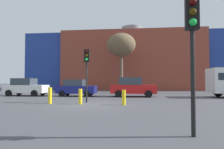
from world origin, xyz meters
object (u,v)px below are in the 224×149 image
object	(u,v)px
bollard_yellow_0	(80,96)
traffic_light_near_right	(192,34)
parked_car_1	(26,87)
traffic_light_island	(87,63)
bollard_yellow_2	(124,97)
parked_car_3	(133,87)
bollard_yellow_1	(50,96)
bare_tree_0	(121,45)
parked_car_2	(76,88)

from	to	relation	value
bollard_yellow_0	traffic_light_near_right	bearing A→B (deg)	-54.30
bollard_yellow_0	parked_car_1	bearing A→B (deg)	139.19
parked_car_1	traffic_light_island	distance (m)	9.62
bollard_yellow_2	traffic_light_island	bearing A→B (deg)	155.29
parked_car_3	bollard_yellow_0	size ratio (longest dim) A/B	4.32
bollard_yellow_0	bollard_yellow_1	distance (m)	2.09
parked_car_1	bollard_yellow_1	bearing A→B (deg)	-50.02
parked_car_3	bollard_yellow_2	size ratio (longest dim) A/B	4.53
parked_car_1	bare_tree_0	world-z (taller)	bare_tree_0
parked_car_3	bare_tree_0	bearing A→B (deg)	100.87
traffic_light_island	parked_car_2	bearing A→B (deg)	-157.82
traffic_light_island	bollard_yellow_0	xyz separation A→B (m)	(-0.16, -1.07, -2.29)
traffic_light_island	bollard_yellow_2	distance (m)	3.78
parked_car_3	parked_car_1	bearing A→B (deg)	-180.00
traffic_light_near_right	bollard_yellow_2	distance (m)	7.56
parked_car_3	traffic_light_near_right	bearing A→B (deg)	-83.22
bare_tree_0	bollard_yellow_0	distance (m)	15.91
traffic_light_near_right	bare_tree_0	distance (m)	22.17
traffic_light_near_right	bollard_yellow_1	xyz separation A→B (m)	(-7.14, 7.04, -2.27)
parked_car_3	bollard_yellow_2	bearing A→B (deg)	-94.87
parked_car_3	parked_car_2	bearing A→B (deg)	180.00
bollard_yellow_2	parked_car_1	bearing A→B (deg)	147.28
traffic_light_near_right	bollard_yellow_0	xyz separation A→B (m)	(-5.05, 7.03, -2.32)
parked_car_3	traffic_light_island	bearing A→B (deg)	-121.10
bare_tree_0	bollard_yellow_1	bearing A→B (deg)	-105.25
bollard_yellow_2	bollard_yellow_1	bearing A→B (deg)	177.90
parked_car_3	bollard_yellow_1	distance (m)	8.55
traffic_light_near_right	traffic_light_island	world-z (taller)	traffic_light_near_right
parked_car_2	parked_car_3	world-z (taller)	parked_car_3
parked_car_1	bollard_yellow_1	world-z (taller)	parked_car_1
bare_tree_0	traffic_light_near_right	bearing A→B (deg)	-81.69
parked_car_1	parked_car_3	size ratio (longest dim) A/B	0.96
parked_car_1	bollard_yellow_2	size ratio (longest dim) A/B	4.37
parked_car_1	traffic_light_near_right	xyz separation A→B (m)	(12.60, -13.55, 1.92)
parked_car_3	bollard_yellow_2	xyz separation A→B (m)	(-0.57, -6.69, -0.45)
traffic_light_near_right	bollard_yellow_0	size ratio (longest dim) A/B	3.82
traffic_light_island	bollard_yellow_1	bearing A→B (deg)	-65.89
bare_tree_0	bollard_yellow_2	size ratio (longest dim) A/B	8.66
bare_tree_0	bollard_yellow_0	xyz separation A→B (m)	(-1.89, -14.60, -6.04)
bollard_yellow_1	traffic_light_near_right	bearing A→B (deg)	-44.58
traffic_light_near_right	bollard_yellow_2	xyz separation A→B (m)	(-2.18, 6.85, -2.34)
parked_car_2	parked_car_3	bearing A→B (deg)	0.00
parked_car_2	bollard_yellow_1	distance (m)	6.52
bollard_yellow_2	parked_car_3	bearing A→B (deg)	85.13
bollard_yellow_0	parked_car_2	bearing A→B (deg)	108.72
bollard_yellow_0	bollard_yellow_2	bearing A→B (deg)	-3.49
parked_car_2	parked_car_3	size ratio (longest dim) A/B	0.89
parked_car_3	bollard_yellow_2	world-z (taller)	parked_car_3
parked_car_3	traffic_light_near_right	size ratio (longest dim) A/B	1.13
traffic_light_island	bollard_yellow_0	bearing A→B (deg)	-9.57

